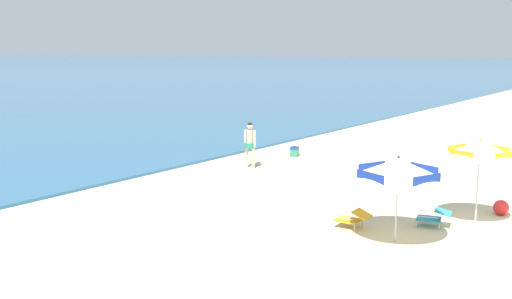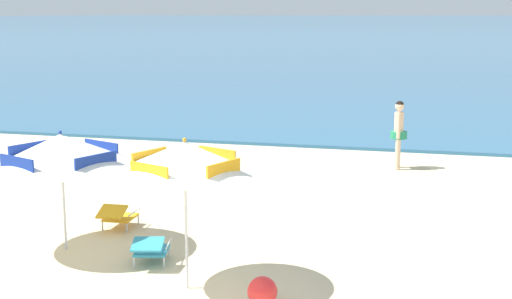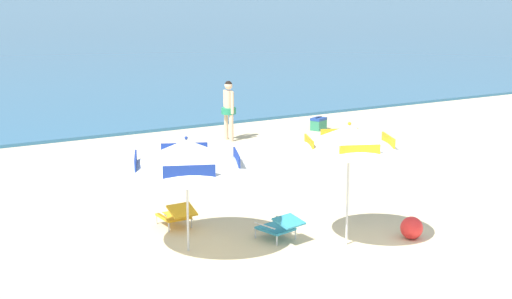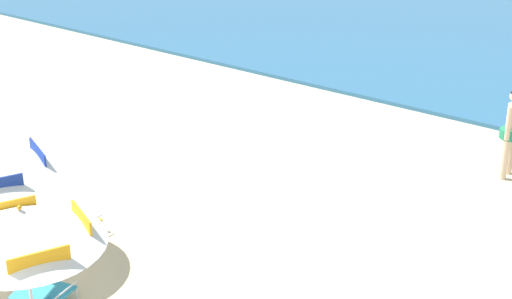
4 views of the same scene
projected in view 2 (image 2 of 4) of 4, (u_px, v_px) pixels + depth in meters
The scene contains 7 objects.
ocean_water at pixel (437, 19), 401.99m from camera, with size 800.00×800.00×0.10m, color #2D668E.
beach_umbrella_striped_main at pixel (61, 150), 12.14m from camera, with size 3.39×3.39×2.10m.
beach_umbrella_striped_second at pixel (185, 157), 10.35m from camera, with size 2.09×2.08×2.29m.
lounge_chair_under_umbrella at pixel (118, 215), 13.57m from camera, with size 0.60×0.89×0.51m.
lounge_chair_beside_umbrella at pixel (150, 248), 11.67m from camera, with size 0.71×0.95×0.49m.
person_standing_near_shore at pixel (399, 130), 18.71m from camera, with size 0.44×0.53×1.80m.
beach_ball at pixel (262, 291), 10.04m from camera, with size 0.43×0.43×0.43m, color red.
Camera 2 is at (2.95, -7.17, 4.07)m, focal length 50.37 mm.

